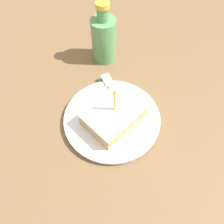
{
  "coord_description": "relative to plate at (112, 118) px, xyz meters",
  "views": [
    {
      "loc": [
        -0.21,
        0.21,
        0.47
      ],
      "look_at": [
        -0.01,
        0.01,
        0.04
      ],
      "focal_mm": 35.0,
      "sensor_mm": 36.0,
      "label": 1
    }
  ],
  "objects": [
    {
      "name": "cake_slice",
      "position": [
        -0.01,
        -0.0,
        0.03
      ],
      "size": [
        0.1,
        0.14,
        0.11
      ],
      "color": "tan",
      "rests_on": "plate"
    },
    {
      "name": "fork",
      "position": [
        0.04,
        -0.05,
        0.01
      ],
      "size": [
        0.17,
        0.09,
        0.0
      ],
      "color": "silver",
      "rests_on": "plate"
    },
    {
      "name": "ground_plane",
      "position": [
        0.01,
        -0.01,
        -0.03
      ],
      "size": [
        2.4,
        2.4,
        0.04
      ],
      "color": "brown",
      "rests_on": "ground"
    },
    {
      "name": "plate",
      "position": [
        0.0,
        0.0,
        0.0
      ],
      "size": [
        0.24,
        0.24,
        0.02
      ],
      "color": "silver",
      "rests_on": "ground_plane"
    },
    {
      "name": "bottle",
      "position": [
        0.18,
        -0.15,
        0.06
      ],
      "size": [
        0.07,
        0.07,
        0.18
      ],
      "color": "#599959",
      "rests_on": "ground_plane"
    }
  ]
}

